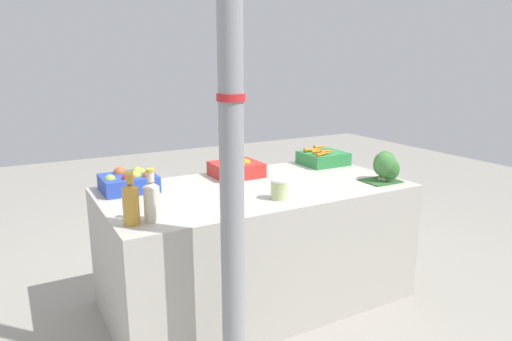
# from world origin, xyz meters

# --- Properties ---
(ground_plane) EXTENTS (10.00, 10.00, 0.00)m
(ground_plane) POSITION_xyz_m (0.00, 0.00, 0.00)
(ground_plane) COLOR gray
(market_table) EXTENTS (1.83, 0.94, 0.75)m
(market_table) POSITION_xyz_m (0.00, 0.00, 0.37)
(market_table) COLOR #B7B2A8
(market_table) RESTS_ON ground_plane
(support_pole) EXTENTS (0.12, 0.12, 2.59)m
(support_pole) POSITION_xyz_m (-0.49, -0.67, 1.30)
(support_pole) COLOR gray
(support_pole) RESTS_ON ground_plane
(apple_crate) EXTENTS (0.31, 0.27, 0.13)m
(apple_crate) POSITION_xyz_m (-0.69, 0.29, 0.80)
(apple_crate) COLOR #2847B7
(apple_crate) RESTS_ON market_table
(orange_crate) EXTENTS (0.31, 0.27, 0.13)m
(orange_crate) POSITION_xyz_m (0.01, 0.29, 0.80)
(orange_crate) COLOR red
(orange_crate) RESTS_ON market_table
(carrot_crate) EXTENTS (0.31, 0.27, 0.13)m
(carrot_crate) POSITION_xyz_m (0.72, 0.29, 0.80)
(carrot_crate) COLOR #2D8442
(carrot_crate) RESTS_ON market_table
(broccoli_pile) EXTENTS (0.23, 0.19, 0.19)m
(broccoli_pile) POSITION_xyz_m (0.78, -0.28, 0.84)
(broccoli_pile) COLOR #2D602D
(broccoli_pile) RESTS_ON market_table
(juice_bottle_amber) EXTENTS (0.08, 0.08, 0.25)m
(juice_bottle_amber) POSITION_xyz_m (-0.82, -0.29, 0.85)
(juice_bottle_amber) COLOR gold
(juice_bottle_amber) RESTS_ON market_table
(juice_bottle_cloudy) EXTENTS (0.08, 0.08, 0.26)m
(juice_bottle_cloudy) POSITION_xyz_m (-0.73, -0.29, 0.85)
(juice_bottle_cloudy) COLOR beige
(juice_bottle_cloudy) RESTS_ON market_table
(pickle_jar) EXTENTS (0.10, 0.10, 0.11)m
(pickle_jar) POSITION_xyz_m (-0.01, -0.28, 0.80)
(pickle_jar) COLOR #B2C684
(pickle_jar) RESTS_ON market_table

